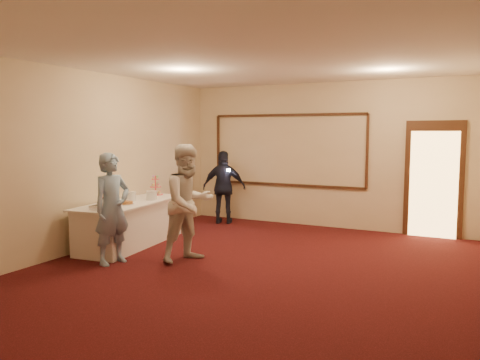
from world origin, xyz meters
name	(u,v)px	position (x,y,z in m)	size (l,w,h in m)	color
floor	(252,269)	(0.00, 0.00, 0.00)	(7.00, 7.00, 0.00)	black
room_walls	(253,129)	(0.00, 0.00, 2.03)	(6.04, 7.04, 3.02)	beige
wall_molding	(287,150)	(-0.80, 3.47, 1.60)	(3.45, 0.04, 1.55)	black
doorway	(434,180)	(2.15, 3.45, 1.08)	(1.05, 0.07, 2.20)	black
buffet_table	(131,223)	(-2.55, 0.40, 0.39)	(1.15, 2.42, 0.77)	white
pavlova_tray	(106,204)	(-2.40, -0.38, 0.84)	(0.36, 0.48, 0.17)	#BABBC1
cupcake_stand	(156,187)	(-2.69, 1.31, 0.92)	(0.28, 0.28, 0.41)	#E84E54
plate_stack_a	(131,196)	(-2.59, 0.46, 0.85)	(0.19, 0.19, 0.16)	white
plate_stack_b	(152,195)	(-2.33, 0.72, 0.85)	(0.20, 0.20, 0.17)	white
tart	(126,203)	(-2.38, 0.09, 0.80)	(0.26, 0.26, 0.05)	white
man	(112,209)	(-2.02, -0.65, 0.84)	(0.61, 0.40, 1.67)	#85A8CB
woman	(189,203)	(-1.07, -0.01, 0.90)	(0.87, 0.68, 1.80)	beige
guest	(224,187)	(-2.02, 2.87, 0.79)	(0.93, 0.39, 1.58)	black
camera_flash	(228,170)	(-1.82, 2.69, 1.18)	(0.07, 0.04, 0.05)	white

